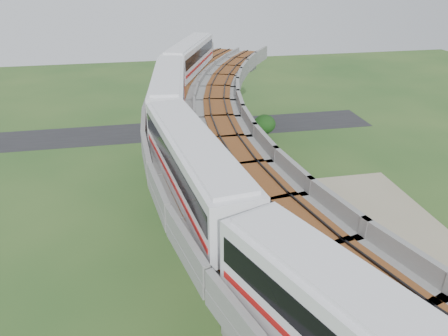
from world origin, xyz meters
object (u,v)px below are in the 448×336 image
(car_white, at_px, (404,327))
(car_dark, at_px, (290,186))
(car_red, at_px, (411,263))
(metro_train, at_px, (208,121))

(car_white, bearing_deg, car_dark, 58.85)
(car_dark, bearing_deg, car_white, -177.98)
(car_dark, bearing_deg, car_red, -160.20)
(metro_train, distance_m, car_dark, 18.71)
(metro_train, distance_m, car_white, 19.47)
(metro_train, relative_size, car_dark, 15.32)
(car_red, distance_m, car_dark, 15.54)
(metro_train, distance_m, car_red, 20.22)
(car_white, bearing_deg, car_red, 20.39)
(car_white, xyz_separation_m, car_dark, (-0.89, 20.75, 0.02))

